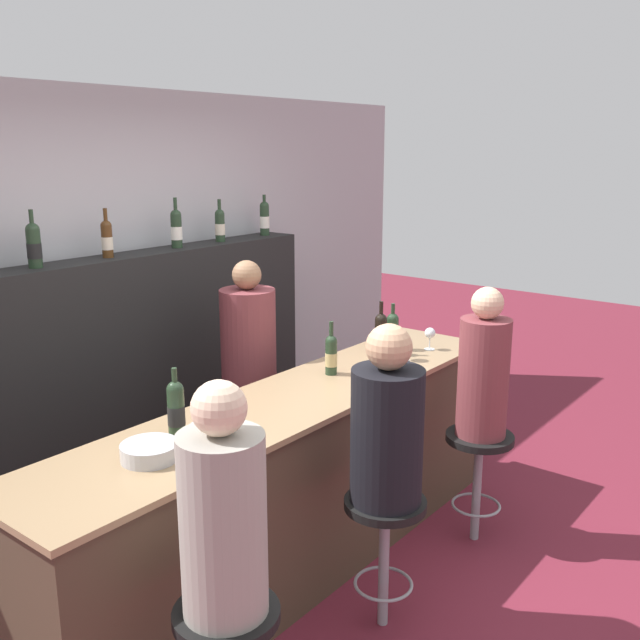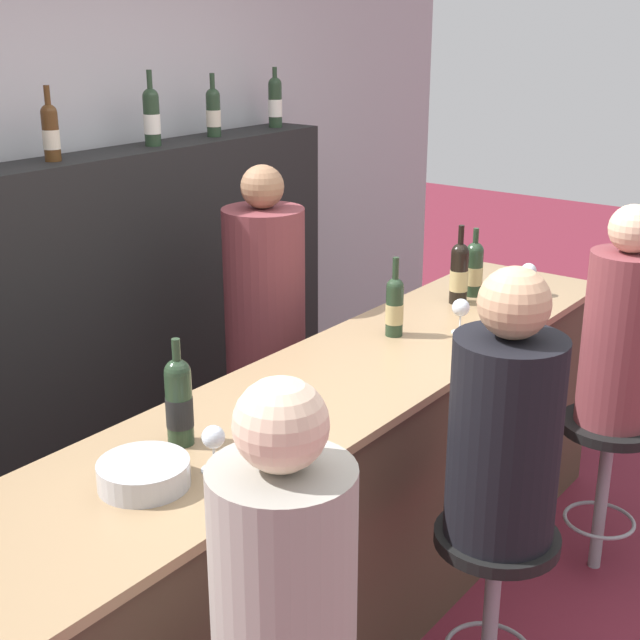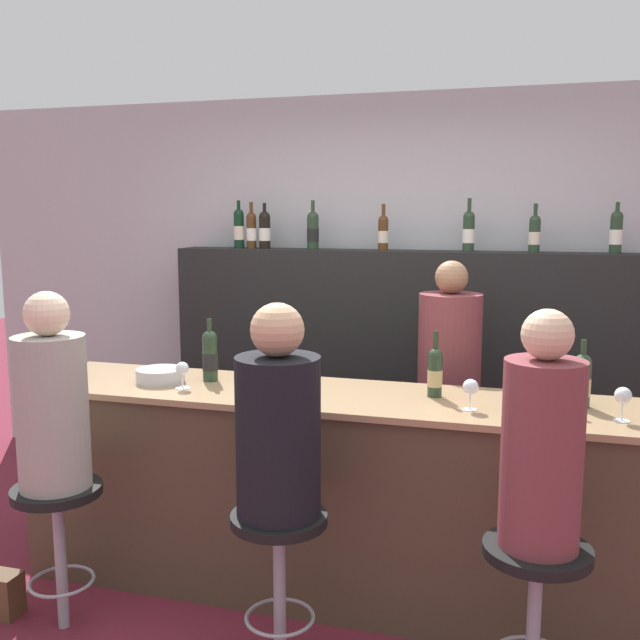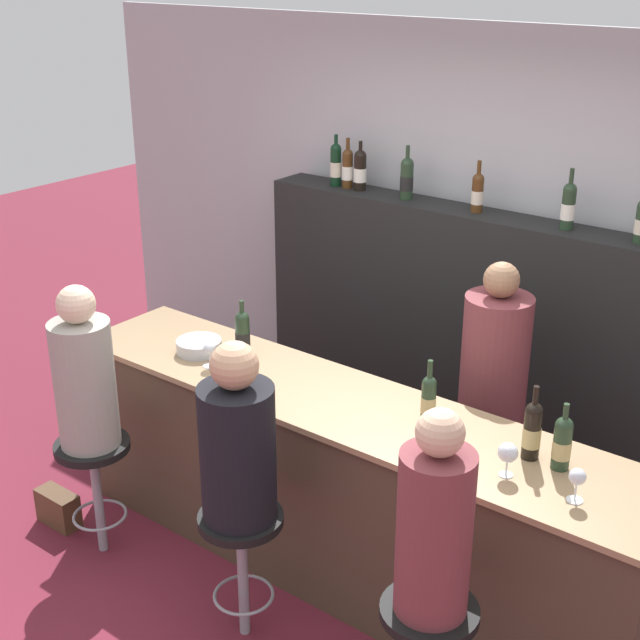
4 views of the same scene
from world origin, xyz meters
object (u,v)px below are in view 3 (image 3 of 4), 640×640
Objects in this scene: wine_bottle_counter_2 at (550,375)px; wine_bottle_backbar_0 at (239,228)px; wine_bottle_backbar_2 at (265,230)px; guest_seated_right at (542,444)px; wine_bottle_counter_3 at (582,380)px; wine_bottle_backbar_1 at (251,230)px; wine_bottle_backbar_3 at (313,230)px; wine_glass_2 at (547,391)px; wine_glass_0 at (182,370)px; wine_bottle_backbar_6 at (535,233)px; wine_glass_1 at (471,388)px; guest_seated_left at (52,403)px; bar_stool_left at (58,517)px; bartender at (448,414)px; bar_stool_right at (536,582)px; metal_bowl at (160,375)px; guest_seated_middle at (278,425)px; bar_stool_middle at (279,547)px; wine_bottle_backbar_4 at (383,232)px; wine_glass_3 at (623,397)px; wine_bottle_backbar_5 at (469,231)px; wine_bottle_counter_1 at (435,371)px; wine_bottle_counter_0 at (210,355)px.

wine_bottle_counter_2 is 2.46m from wine_bottle_backbar_0.
wine_bottle_backbar_2 reaches higher than guest_seated_right.
wine_bottle_backbar_1 is at bearing 147.48° from wine_bottle_counter_3.
wine_glass_2 is (1.46, -1.49, -0.62)m from wine_bottle_backbar_3.
wine_glass_0 is 0.88× the size of wine_glass_2.
wine_glass_1 is at bearing -99.42° from wine_bottle_backbar_6.
wine_bottle_counter_2 is 0.13m from wine_bottle_counter_3.
guest_seated_left reaches higher than wine_glass_2.
bartender reaches higher than bar_stool_left.
bar_stool_right is 0.52m from guest_seated_right.
wine_bottle_counter_2 reaches higher than metal_bowl.
guest_seated_right is (0.97, -0.00, 0.01)m from guest_seated_middle.
guest_seated_middle is (-1.01, -0.71, -0.10)m from wine_bottle_counter_2.
wine_bottle_counter_3 is 2.00× the size of wine_glass_2.
metal_bowl is at bearing -91.58° from wine_bottle_backbar_2.
wine_glass_1 is at bearing -150.16° from wine_bottle_counter_2.
bar_stool_middle is (-0.69, -0.52, -0.57)m from wine_glass_1.
guest_seated_middle is at bearing -152.36° from wine_glass_2.
wine_bottle_backbar_3 is (0.43, 0.00, 0.00)m from wine_bottle_backbar_1.
wine_bottle_backbar_1 is at bearing -180.00° from wine_bottle_backbar_2.
bar_stool_left is (-1.02, -2.01, -1.19)m from wine_bottle_backbar_4.
wine_bottle_backbar_3 reaches higher than wine_bottle_backbar_6.
wine_bottle_backbar_4 reaches higher than wine_glass_3.
wine_bottle_backbar_5 is (1.01, 0.00, 0.00)m from wine_bottle_backbar_3.
wine_bottle_counter_1 is at bearing 180.00° from wine_bottle_counter_3.
wine_bottle_backbar_0 is 2.25× the size of wine_glass_3.
wine_glass_1 is (1.36, 0.00, 0.01)m from wine_glass_0.
wine_glass_1 is (1.49, -1.49, -0.63)m from wine_bottle_backbar_2.
wine_bottle_backbar_4 is at bearing -180.00° from wine_bottle_backbar_5.
bar_stool_middle is at bearing 180.00° from guest_seated_right.
guest_seated_left is (-1.71, -0.52, -0.06)m from wine_glass_1.
bar_stool_middle is at bearing -97.13° from guest_seated_middle.
wine_bottle_backbar_3 is (-1.48, 1.30, 0.60)m from wine_bottle_counter_2.
wine_glass_0 is 1.82m from bar_stool_right.
guest_seated_left is at bearing -96.17° from wine_bottle_backbar_2.
wine_bottle_backbar_1 reaches higher than metal_bowl.
metal_bowl is at bearing -157.01° from wine_bottle_counter_0.
metal_bowl is at bearing -83.99° from wine_bottle_backbar_0.
guest_seated_middle is at bearing -37.86° from wine_glass_0.
wine_bottle_backbar_0 is 0.38× the size of guest_seated_left.
guest_seated_middle reaches higher than wine_bottle_counter_1.
wine_glass_1 is (0.17, -0.19, -0.02)m from wine_bottle_counter_1.
wine_bottle_backbar_5 is at bearing 52.18° from guest_seated_left.
guest_seated_right is (1.81, -0.61, 0.01)m from metal_bowl.
wine_bottle_counter_2 is 1.13× the size of wine_bottle_counter_3.
wine_bottle_counter_0 is at bearing 180.00° from wine_bottle_counter_1.
wine_bottle_backbar_1 is 2.26m from wine_glass_1.
wine_bottle_backbar_5 reaches higher than wine_bottle_counter_0.
wine_bottle_backbar_3 is 2.43× the size of wine_glass_0.
bartender is at bearing 41.46° from bar_stool_left.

